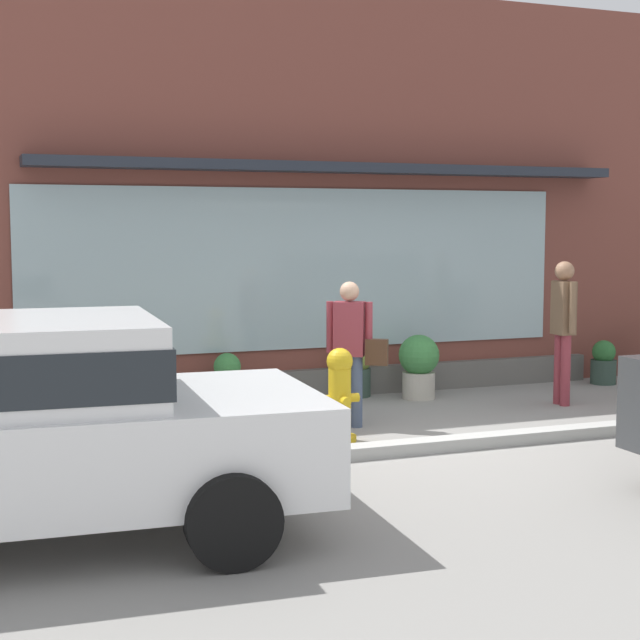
{
  "coord_description": "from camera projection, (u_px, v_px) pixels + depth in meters",
  "views": [
    {
      "loc": [
        -4.53,
        -8.37,
        2.19
      ],
      "look_at": [
        -0.9,
        1.2,
        1.17
      ],
      "focal_mm": 53.95,
      "sensor_mm": 36.0,
      "label": 1
    }
  ],
  "objects": [
    {
      "name": "potted_plant_by_entrance",
      "position": [
        354.0,
        364.0,
        12.28
      ],
      "size": [
        0.49,
        0.49,
        0.78
      ],
      "color": "#33473D",
      "rests_on": "ground_plane"
    },
    {
      "name": "storefront",
      "position": [
        330.0,
        199.0,
        12.32
      ],
      "size": [
        14.0,
        0.81,
        5.16
      ],
      "color": "brown",
      "rests_on": "ground_plane"
    },
    {
      "name": "parked_car_white",
      "position": [
        3.0,
        418.0,
        6.53
      ],
      "size": [
        4.28,
        2.26,
        1.55
      ],
      "rotation": [
        0.0,
        0.0,
        -0.05
      ],
      "color": "white",
      "rests_on": "ground_plane"
    },
    {
      "name": "fire_hydrant",
      "position": [
        340.0,
        394.0,
        9.71
      ],
      "size": [
        0.41,
        0.38,
        0.96
      ],
      "color": "gold",
      "rests_on": "ground_plane"
    },
    {
      "name": "potted_plant_window_right",
      "position": [
        604.0,
        363.0,
        13.25
      ],
      "size": [
        0.35,
        0.35,
        0.61
      ],
      "color": "#33473D",
      "rests_on": "ground_plane"
    },
    {
      "name": "ground_plane",
      "position": [
        447.0,
        445.0,
        9.61
      ],
      "size": [
        60.0,
        60.0,
        0.0
      ],
      "primitive_type": "plane",
      "color": "gray"
    },
    {
      "name": "pedestrian_passerby",
      "position": [
        563.0,
        321.0,
        11.64
      ],
      "size": [
        0.23,
        0.45,
        1.75
      ],
      "rotation": [
        0.0,
        0.0,
        4.68
      ],
      "color": "#8E333D",
      "rests_on": "ground_plane"
    },
    {
      "name": "pedestrian_with_handbag",
      "position": [
        351.0,
        343.0,
        10.36
      ],
      "size": [
        0.59,
        0.46,
        1.58
      ],
      "rotation": [
        0.0,
        0.0,
        5.71
      ],
      "color": "#475675",
      "rests_on": "ground_plane"
    },
    {
      "name": "curb_strip",
      "position": [
        457.0,
        443.0,
        9.41
      ],
      "size": [
        14.0,
        0.24,
        0.12
      ],
      "primitive_type": "cube",
      "color": "#B2B2AD",
      "rests_on": "ground_plane"
    },
    {
      "name": "potted_plant_near_hydrant",
      "position": [
        419.0,
        364.0,
        12.11
      ],
      "size": [
        0.51,
        0.51,
        0.81
      ],
      "color": "#B7B2A3",
      "rests_on": "ground_plane"
    },
    {
      "name": "potted_plant_doorstep",
      "position": [
        227.0,
        378.0,
        11.53
      ],
      "size": [
        0.33,
        0.33,
        0.66
      ],
      "color": "#33473D",
      "rests_on": "ground_plane"
    },
    {
      "name": "potted_plant_window_left",
      "position": [
        122.0,
        390.0,
        10.97
      ],
      "size": [
        0.38,
        0.38,
        0.6
      ],
      "color": "#B7B2A3",
      "rests_on": "ground_plane"
    }
  ]
}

